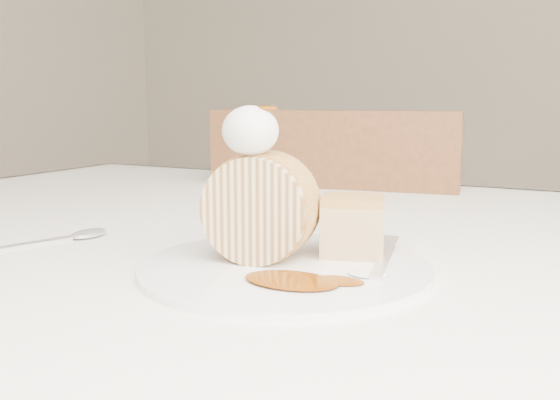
% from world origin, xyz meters
% --- Properties ---
extents(table, '(1.40, 0.90, 0.75)m').
position_xyz_m(table, '(0.00, 0.20, 0.66)').
color(table, silver).
rests_on(table, ground).
extents(chair_far, '(0.47, 0.47, 0.88)m').
position_xyz_m(chair_far, '(-0.12, 0.62, 0.50)').
color(chair_far, brown).
rests_on(chair_far, ground).
extents(plate, '(0.32, 0.32, 0.01)m').
position_xyz_m(plate, '(0.05, 0.04, 0.75)').
color(plate, white).
rests_on(plate, table).
extents(roulade_slice, '(0.10, 0.07, 0.09)m').
position_xyz_m(roulade_slice, '(0.02, 0.04, 0.80)').
color(roulade_slice, '#CDBD8E').
rests_on(roulade_slice, plate).
extents(cake_chunk, '(0.07, 0.07, 0.05)m').
position_xyz_m(cake_chunk, '(0.09, 0.10, 0.78)').
color(cake_chunk, tan).
rests_on(cake_chunk, plate).
extents(whipped_cream, '(0.05, 0.05, 0.04)m').
position_xyz_m(whipped_cream, '(0.02, 0.03, 0.87)').
color(whipped_cream, white).
rests_on(whipped_cream, roulade_slice).
extents(caramel_drizzle, '(0.02, 0.02, 0.01)m').
position_xyz_m(caramel_drizzle, '(0.03, 0.04, 0.89)').
color(caramel_drizzle, '#692D04').
rests_on(caramel_drizzle, whipped_cream).
extents(caramel_pool, '(0.09, 0.07, 0.00)m').
position_xyz_m(caramel_pool, '(0.08, -0.01, 0.76)').
color(caramel_pool, '#692D04').
rests_on(caramel_pool, plate).
extents(fork, '(0.05, 0.15, 0.00)m').
position_xyz_m(fork, '(0.12, 0.08, 0.76)').
color(fork, silver).
rests_on(fork, plate).
extents(spoon, '(0.08, 0.16, 0.00)m').
position_xyz_m(spoon, '(-0.23, -0.02, 0.75)').
color(spoon, silver).
rests_on(spoon, table).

